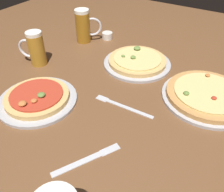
{
  "coord_description": "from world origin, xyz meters",
  "views": [
    {
      "loc": [
        0.36,
        -0.57,
        0.56
      ],
      "look_at": [
        0.0,
        0.0,
        0.02
      ],
      "focal_mm": 37.68,
      "sensor_mm": 36.0,
      "label": 1
    }
  ],
  "objects_px": {
    "ramekin_sauce": "(107,36)",
    "knife_right": "(87,159)",
    "pizza_plate_side": "(207,95)",
    "beer_mug_amber": "(36,49)",
    "pizza_plate_far": "(137,61)",
    "beer_mug_pale": "(84,26)",
    "fork_spare": "(122,106)",
    "pizza_plate_near": "(37,98)"
  },
  "relations": [
    {
      "from": "knife_right",
      "to": "fork_spare",
      "type": "distance_m",
      "value": 0.26
    },
    {
      "from": "beer_mug_amber",
      "to": "knife_right",
      "type": "xyz_separation_m",
      "value": [
        0.51,
        -0.31,
        -0.07
      ]
    },
    {
      "from": "beer_mug_pale",
      "to": "fork_spare",
      "type": "xyz_separation_m",
      "value": [
        0.44,
        -0.36,
        -0.08
      ]
    },
    {
      "from": "ramekin_sauce",
      "to": "beer_mug_pale",
      "type": "bearing_deg",
      "value": -132.97
    },
    {
      "from": "pizza_plate_near",
      "to": "knife_right",
      "type": "bearing_deg",
      "value": -19.74
    },
    {
      "from": "fork_spare",
      "to": "pizza_plate_side",
      "type": "bearing_deg",
      "value": 40.0
    },
    {
      "from": "ramekin_sauce",
      "to": "knife_right",
      "type": "xyz_separation_m",
      "value": [
        0.39,
        -0.7,
        -0.01
      ]
    },
    {
      "from": "pizza_plate_far",
      "to": "fork_spare",
      "type": "relative_size",
      "value": 1.32
    },
    {
      "from": "pizza_plate_side",
      "to": "beer_mug_pale",
      "type": "xyz_separation_m",
      "value": [
        -0.69,
        0.15,
        0.07
      ]
    },
    {
      "from": "beer_mug_amber",
      "to": "ramekin_sauce",
      "type": "distance_m",
      "value": 0.42
    },
    {
      "from": "pizza_plate_near",
      "to": "beer_mug_pale",
      "type": "distance_m",
      "value": 0.53
    },
    {
      "from": "beer_mug_pale",
      "to": "ramekin_sauce",
      "type": "distance_m",
      "value": 0.14
    },
    {
      "from": "beer_mug_pale",
      "to": "fork_spare",
      "type": "relative_size",
      "value": 0.74
    },
    {
      "from": "pizza_plate_far",
      "to": "beer_mug_amber",
      "type": "height_order",
      "value": "beer_mug_amber"
    },
    {
      "from": "pizza_plate_far",
      "to": "fork_spare",
      "type": "distance_m",
      "value": 0.3
    },
    {
      "from": "pizza_plate_side",
      "to": "knife_right",
      "type": "height_order",
      "value": "pizza_plate_side"
    },
    {
      "from": "ramekin_sauce",
      "to": "beer_mug_amber",
      "type": "bearing_deg",
      "value": -107.45
    },
    {
      "from": "pizza_plate_near",
      "to": "pizza_plate_far",
      "type": "xyz_separation_m",
      "value": [
        0.19,
        0.43,
        0.0
      ]
    },
    {
      "from": "pizza_plate_near",
      "to": "ramekin_sauce",
      "type": "relative_size",
      "value": 5.03
    },
    {
      "from": "pizza_plate_far",
      "to": "fork_spare",
      "type": "bearing_deg",
      "value": -72.76
    },
    {
      "from": "pizza_plate_far",
      "to": "knife_right",
      "type": "relative_size",
      "value": 1.57
    },
    {
      "from": "ramekin_sauce",
      "to": "pizza_plate_side",
      "type": "bearing_deg",
      "value": -22.03
    },
    {
      "from": "pizza_plate_far",
      "to": "beer_mug_pale",
      "type": "height_order",
      "value": "beer_mug_pale"
    },
    {
      "from": "pizza_plate_side",
      "to": "knife_right",
      "type": "xyz_separation_m",
      "value": [
        -0.21,
        -0.46,
        -0.01
      ]
    },
    {
      "from": "beer_mug_amber",
      "to": "beer_mug_pale",
      "type": "height_order",
      "value": "beer_mug_pale"
    },
    {
      "from": "knife_right",
      "to": "fork_spare",
      "type": "xyz_separation_m",
      "value": [
        -0.03,
        0.25,
        -0.0
      ]
    },
    {
      "from": "pizza_plate_far",
      "to": "beer_mug_amber",
      "type": "relative_size",
      "value": 1.98
    },
    {
      "from": "pizza_plate_near",
      "to": "beer_mug_amber",
      "type": "height_order",
      "value": "beer_mug_amber"
    },
    {
      "from": "pizza_plate_near",
      "to": "ramekin_sauce",
      "type": "bearing_deg",
      "value": 97.42
    },
    {
      "from": "pizza_plate_near",
      "to": "fork_spare",
      "type": "xyz_separation_m",
      "value": [
        0.28,
        0.14,
        -0.01
      ]
    },
    {
      "from": "ramekin_sauce",
      "to": "knife_right",
      "type": "distance_m",
      "value": 0.8
    },
    {
      "from": "pizza_plate_far",
      "to": "beer_mug_pale",
      "type": "relative_size",
      "value": 1.79
    },
    {
      "from": "pizza_plate_near",
      "to": "pizza_plate_far",
      "type": "height_order",
      "value": "pizza_plate_far"
    },
    {
      "from": "ramekin_sauce",
      "to": "knife_right",
      "type": "height_order",
      "value": "ramekin_sauce"
    },
    {
      "from": "beer_mug_pale",
      "to": "pizza_plate_far",
      "type": "bearing_deg",
      "value": -11.18
    },
    {
      "from": "fork_spare",
      "to": "pizza_plate_near",
      "type": "bearing_deg",
      "value": -153.05
    },
    {
      "from": "pizza_plate_near",
      "to": "pizza_plate_far",
      "type": "distance_m",
      "value": 0.47
    },
    {
      "from": "pizza_plate_side",
      "to": "knife_right",
      "type": "bearing_deg",
      "value": -114.92
    },
    {
      "from": "pizza_plate_side",
      "to": "beer_mug_pale",
      "type": "bearing_deg",
      "value": 167.46
    },
    {
      "from": "pizza_plate_far",
      "to": "ramekin_sauce",
      "type": "xyz_separation_m",
      "value": [
        -0.27,
        0.16,
        0.0
      ]
    },
    {
      "from": "fork_spare",
      "to": "pizza_plate_far",
      "type": "bearing_deg",
      "value": 107.24
    },
    {
      "from": "pizza_plate_side",
      "to": "beer_mug_amber",
      "type": "distance_m",
      "value": 0.74
    }
  ]
}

